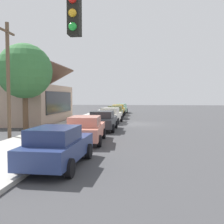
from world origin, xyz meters
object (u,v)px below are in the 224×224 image
car_coral (86,129)px  car_olive (115,112)px  car_navy (58,146)px  car_charcoal (103,120)px  traffic_light_main (2,60)px  fire_hydrant_red (107,113)px  car_seafoam (122,108)px  car_ivory (111,115)px  utility_pole_wooden (8,78)px  car_mustard (118,110)px  shade_tree (25,71)px

car_coral → car_olive: size_ratio=1.02×
car_navy → car_charcoal: same height
traffic_light_main → car_coral: bearing=1.8°
car_navy → car_charcoal: bearing=1.0°
fire_hydrant_red → car_charcoal: bearing=-174.2°
car_charcoal → traffic_light_main: 15.73m
car_navy → fire_hydrant_red: bearing=5.1°
car_seafoam → traffic_light_main: (-38.59, -0.19, 2.68)m
car_ivory → car_seafoam: size_ratio=1.03×
car_charcoal → utility_pole_wooden: bearing=128.8°
car_ivory → car_mustard: same height
car_coral → car_seafoam: 28.67m
car_mustard → car_seafoam: size_ratio=0.97×
car_mustard → traffic_light_main: bearing=179.6°
car_charcoal → car_ivory: same height
utility_pole_wooden → car_ivory: bearing=-27.5°
car_navy → car_seafoam: size_ratio=0.97×
shade_tree → utility_pole_wooden: utility_pole_wooden is taller
car_ivory → car_olive: size_ratio=1.02×
car_navy → car_olive: bearing=1.9°
car_navy → car_mustard: size_ratio=1.00×
car_olive → fire_hydrant_red: (3.66, 1.46, -0.32)m
car_ivory → car_olive: bearing=3.7°
car_ivory → car_olive: same height
car_charcoal → fire_hydrant_red: size_ratio=6.46×
utility_pole_wooden → fire_hydrant_red: 20.60m
car_mustard → fire_hydrant_red: 2.36m
car_seafoam → shade_tree: (-23.86, 6.05, 3.92)m
fire_hydrant_red → car_ivory: bearing=-170.7°
car_ivory → fire_hydrant_red: car_ivory is taller
car_coral → car_olive: bearing=-3.6°
car_seafoam → car_mustard: bearing=176.8°
car_coral → traffic_light_main: size_ratio=0.91×
utility_pole_wooden → fire_hydrant_red: size_ratio=10.56×
fire_hydrant_red → utility_pole_wooden: bearing=168.6°
shade_tree → car_navy: bearing=-149.8°
car_ivory → car_seafoam: 17.01m
car_mustard → traffic_light_main: (-32.77, -0.25, 2.68)m
car_olive → traffic_light_main: traffic_light_main is taller
car_ivory → car_mustard: 11.19m
car_seafoam → shade_tree: bearing=163.2°
car_navy → fire_hydrant_red: 26.42m
car_olive → car_charcoal: bearing=179.2°
car_seafoam → traffic_light_main: traffic_light_main is taller
car_seafoam → car_coral: bearing=177.1°
car_ivory → traffic_light_main: (-21.58, -0.13, 2.68)m
car_mustard → fire_hydrant_red: bearing=142.2°
car_mustard → car_olive: bearing=179.8°
car_charcoal → car_ivory: size_ratio=0.97×
car_charcoal → utility_pole_wooden: 7.82m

